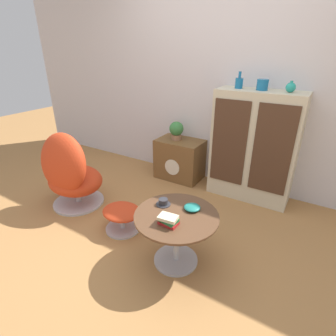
% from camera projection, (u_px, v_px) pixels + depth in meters
% --- Properties ---
extents(ground_plane, '(12.00, 12.00, 0.00)m').
position_uv_depth(ground_plane, '(145.00, 242.00, 2.41)').
color(ground_plane, '#A87542').
extents(wall_back, '(6.40, 0.06, 2.60)m').
position_uv_depth(wall_back, '(219.00, 78.00, 3.07)').
color(wall_back, silver).
rests_on(wall_back, ground_plane).
extents(sideboard, '(0.91, 0.38, 1.23)m').
position_uv_depth(sideboard, '(254.00, 147.00, 2.92)').
color(sideboard, beige).
rests_on(sideboard, ground_plane).
extents(tv_console, '(0.60, 0.40, 0.53)m').
position_uv_depth(tv_console, '(180.00, 159.00, 3.51)').
color(tv_console, brown).
rests_on(tv_console, ground_plane).
extents(egg_chair, '(0.64, 0.59, 0.88)m').
position_uv_depth(egg_chair, '(70.00, 173.00, 2.81)').
color(egg_chair, '#B7B7BC').
rests_on(egg_chair, ground_plane).
extents(ottoman, '(0.39, 0.34, 0.25)m').
position_uv_depth(ottoman, '(122.00, 214.00, 2.51)').
color(ottoman, '#B7B7BC').
rests_on(ottoman, ground_plane).
extents(coffee_table, '(0.66, 0.66, 0.46)m').
position_uv_depth(coffee_table, '(176.00, 229.00, 2.06)').
color(coffee_table, '#B7B7BC').
rests_on(coffee_table, ground_plane).
extents(vase_leftmost, '(0.08, 0.08, 0.17)m').
position_uv_depth(vase_leftmost, '(239.00, 83.00, 2.76)').
color(vase_leftmost, '#196699').
rests_on(vase_leftmost, sideboard).
extents(vase_inner_left, '(0.11, 0.11, 0.11)m').
position_uv_depth(vase_inner_left, '(262.00, 85.00, 2.65)').
color(vase_inner_left, '#196699').
rests_on(vase_inner_left, sideboard).
extents(vase_inner_right, '(0.09, 0.09, 0.11)m').
position_uv_depth(vase_inner_right, '(291.00, 87.00, 2.52)').
color(vase_inner_right, teal).
rests_on(vase_inner_right, sideboard).
extents(potted_plant, '(0.18, 0.18, 0.24)m').
position_uv_depth(potted_plant, '(176.00, 130.00, 3.37)').
color(potted_plant, '#996B4C').
rests_on(potted_plant, tv_console).
extents(teacup, '(0.12, 0.12, 0.05)m').
position_uv_depth(teacup, '(163.00, 202.00, 2.13)').
color(teacup, '#2D2D33').
rests_on(teacup, coffee_table).
extents(book_stack, '(0.15, 0.12, 0.07)m').
position_uv_depth(book_stack, '(168.00, 220.00, 1.89)').
color(book_stack, red).
rests_on(book_stack, coffee_table).
extents(bowl, '(0.13, 0.13, 0.04)m').
position_uv_depth(bowl, '(192.00, 207.00, 2.07)').
color(bowl, '#1E7A70').
rests_on(bowl, coffee_table).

